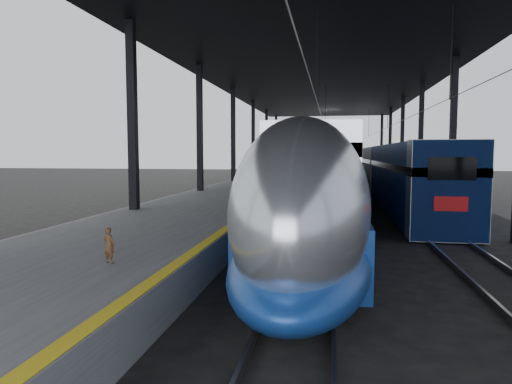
# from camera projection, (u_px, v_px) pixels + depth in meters

# --- Properties ---
(ground) EXTENTS (160.00, 160.00, 0.00)m
(ground) POSITION_uv_depth(u_px,v_px,m) (244.00, 265.00, 13.99)
(ground) COLOR black
(ground) RESTS_ON ground
(platform) EXTENTS (6.00, 80.00, 1.00)m
(platform) POSITION_uv_depth(u_px,v_px,m) (249.00, 192.00, 34.17)
(platform) COLOR #4C4C4F
(platform) RESTS_ON ground
(yellow_strip) EXTENTS (0.30, 80.00, 0.01)m
(yellow_strip) POSITION_uv_depth(u_px,v_px,m) (286.00, 186.00, 33.67)
(yellow_strip) COLOR gold
(yellow_strip) RESTS_ON platform
(rails) EXTENTS (6.52, 80.00, 0.16)m
(rails) POSITION_uv_depth(u_px,v_px,m) (358.00, 200.00, 32.89)
(rails) COLOR slate
(rails) RESTS_ON ground
(canopy) EXTENTS (18.00, 75.00, 9.47)m
(canopy) POSITION_uv_depth(u_px,v_px,m) (323.00, 73.00, 32.54)
(canopy) COLOR black
(canopy) RESTS_ON ground
(tgv_train) EXTENTS (3.07, 65.20, 4.40)m
(tgv_train) POSITION_uv_depth(u_px,v_px,m) (324.00, 170.00, 37.42)
(tgv_train) COLOR #BABDC2
(tgv_train) RESTS_ON ground
(second_train) EXTENTS (2.86, 56.05, 3.94)m
(second_train) POSITION_uv_depth(u_px,v_px,m) (378.00, 168.00, 43.69)
(second_train) COLOR navy
(second_train) RESTS_ON ground
(child) EXTENTS (0.34, 0.27, 0.80)m
(child) POSITION_uv_depth(u_px,v_px,m) (109.00, 245.00, 10.08)
(child) COLOR #55341C
(child) RESTS_ON platform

